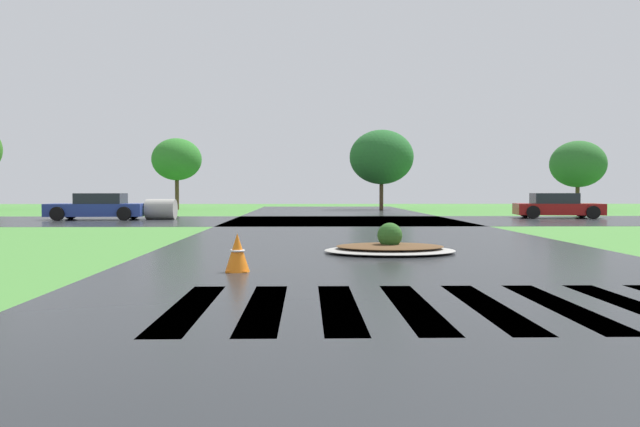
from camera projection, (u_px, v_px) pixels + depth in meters
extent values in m
cube|color=#232628|center=(392.00, 259.00, 12.78)|extent=(10.57, 80.00, 0.01)
cube|color=#232628|center=(344.00, 221.00, 28.73)|extent=(90.00, 9.51, 0.01)
cube|color=white|center=(190.00, 307.00, 7.52)|extent=(0.45, 3.24, 0.01)
cube|color=white|center=(265.00, 307.00, 7.54)|extent=(0.45, 3.24, 0.01)
cube|color=white|center=(339.00, 307.00, 7.56)|extent=(0.45, 3.24, 0.01)
cube|color=white|center=(413.00, 306.00, 7.58)|extent=(0.45, 3.24, 0.01)
cube|color=white|center=(487.00, 306.00, 7.60)|extent=(0.45, 3.24, 0.01)
cube|color=white|center=(561.00, 306.00, 7.62)|extent=(0.45, 3.24, 0.01)
cube|color=white|center=(634.00, 305.00, 7.64)|extent=(0.45, 3.24, 0.01)
ellipsoid|color=#9E9B93|center=(390.00, 250.00, 14.00)|extent=(2.93, 2.19, 0.12)
ellipsoid|color=brown|center=(390.00, 246.00, 14.00)|extent=(2.41, 1.79, 0.10)
sphere|color=#2D6023|center=(390.00, 235.00, 13.99)|extent=(0.56, 0.56, 0.56)
cube|color=maroon|center=(558.00, 209.00, 31.35)|extent=(4.33, 2.23, 0.56)
cube|color=#1E232B|center=(554.00, 198.00, 31.35)|extent=(2.28, 1.76, 0.52)
cylinder|color=black|center=(582.00, 211.00, 32.09)|extent=(0.66, 0.30, 0.64)
cylinder|color=black|center=(593.00, 212.00, 30.32)|extent=(0.66, 0.30, 0.64)
cylinder|color=black|center=(525.00, 211.00, 32.39)|extent=(0.66, 0.30, 0.64)
cylinder|color=black|center=(533.00, 212.00, 30.62)|extent=(0.66, 0.30, 0.64)
cube|color=navy|center=(97.00, 210.00, 29.61)|extent=(4.49, 1.91, 0.59)
cube|color=#1E232B|center=(101.00, 198.00, 29.60)|extent=(2.19, 1.61, 0.49)
cylinder|color=black|center=(57.00, 214.00, 28.63)|extent=(0.65, 0.24, 0.64)
cylinder|color=black|center=(71.00, 212.00, 30.44)|extent=(0.65, 0.24, 0.64)
cylinder|color=black|center=(124.00, 214.00, 28.80)|extent=(0.65, 0.24, 0.64)
cylinder|color=black|center=(133.00, 212.00, 30.61)|extent=(0.65, 0.24, 0.64)
cylinder|color=#9E9B93|center=(161.00, 209.00, 29.92)|extent=(1.41, 1.02, 0.97)
cone|color=orange|center=(237.00, 253.00, 10.79)|extent=(0.43, 0.43, 0.67)
torus|color=white|center=(237.00, 251.00, 10.79)|extent=(0.26, 0.26, 0.04)
cube|color=orange|center=(237.00, 271.00, 10.80)|extent=(0.36, 0.36, 0.03)
cylinder|color=#4C3823|center=(177.00, 193.00, 44.67)|extent=(0.28, 0.28, 2.35)
ellipsoid|color=#2E7728|center=(177.00, 159.00, 44.58)|extent=(3.52, 3.52, 2.99)
cylinder|color=#4C3823|center=(381.00, 194.00, 45.06)|extent=(0.28, 0.28, 2.16)
ellipsoid|color=#236129|center=(382.00, 157.00, 44.96)|extent=(4.59, 4.59, 3.90)
cylinder|color=#4C3823|center=(577.00, 196.00, 44.33)|extent=(0.28, 0.28, 1.88)
ellipsoid|color=#2A6729|center=(578.00, 164.00, 44.24)|extent=(3.86, 3.86, 3.28)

